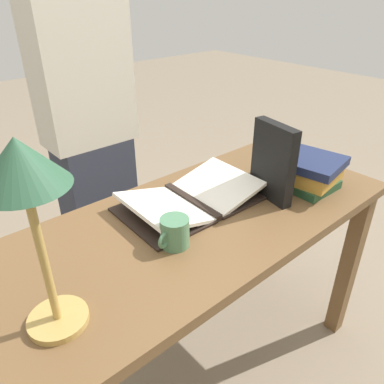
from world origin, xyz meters
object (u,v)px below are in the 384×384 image
object	(u,v)px
book_stack_tall	(300,169)
person_reader	(90,133)
reading_lamp	(25,185)
coffee_mug	(174,232)
open_book	(192,199)
book_standing_upright	(273,162)

from	to	relation	value
book_stack_tall	person_reader	distance (m)	0.87
book_stack_tall	person_reader	size ratio (longest dim) A/B	0.18
reading_lamp	coffee_mug	xyz separation A→B (m)	(-0.37, -0.05, -0.30)
coffee_mug	person_reader	xyz separation A→B (m)	(-0.13, -0.73, 0.06)
open_book	person_reader	size ratio (longest dim) A/B	0.28
book_stack_tall	reading_lamp	world-z (taller)	reading_lamp
open_book	book_standing_upright	xyz separation A→B (m)	(-0.23, 0.14, 0.11)
coffee_mug	book_stack_tall	bearing A→B (deg)	178.92
open_book	book_stack_tall	world-z (taller)	book_stack_tall
coffee_mug	book_standing_upright	bearing A→B (deg)	179.42
book_stack_tall	reading_lamp	xyz separation A→B (m)	(0.95, 0.04, 0.29)
book_standing_upright	person_reader	world-z (taller)	person_reader
book_stack_tall	coffee_mug	world-z (taller)	book_stack_tall
book_standing_upright	coffee_mug	world-z (taller)	book_standing_upright
person_reader	reading_lamp	bearing A→B (deg)	-122.64
open_book	book_standing_upright	world-z (taller)	book_standing_upright
reading_lamp	person_reader	distance (m)	0.95
person_reader	open_book	bearing A→B (deg)	-84.43
book_standing_upright	person_reader	bearing A→B (deg)	-57.49
open_book	book_standing_upright	distance (m)	0.30
open_book	coffee_mug	size ratio (longest dim) A/B	4.38
open_book	person_reader	distance (m)	0.60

